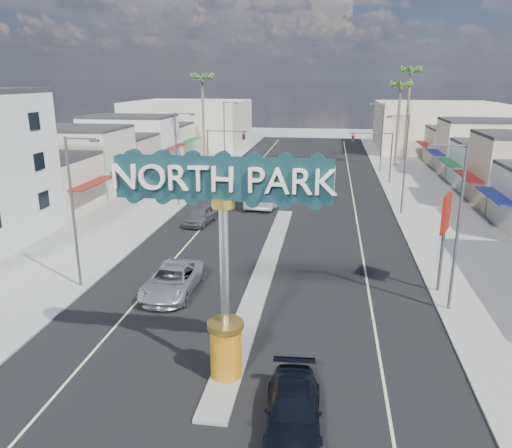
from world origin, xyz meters
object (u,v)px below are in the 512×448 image
(streetlight_l_mid, at_px, (178,155))
(suv_right, at_px, (293,410))
(palm_left_far, at_px, (202,83))
(palm_right_mid, at_px, (401,89))
(city_bus, at_px, (270,185))
(traffic_signal_right, at_px, (376,147))
(gateway_sign, at_px, (224,245))
(streetlight_l_near, at_px, (75,206))
(car_parked_left, at_px, (201,215))
(bank_pylon_sign, at_px, (445,219))
(palm_right_far, at_px, (411,76))
(traffic_signal_left, at_px, (222,144))
(suv_left, at_px, (173,280))
(streetlight_l_far, at_px, (225,131))
(streetlight_r_near, at_px, (455,220))
(streetlight_r_mid, at_px, (403,160))

(streetlight_l_mid, bearing_deg, suv_right, -66.32)
(palm_left_far, xyz_separation_m, palm_right_mid, (26.00, 6.00, -0.90))
(city_bus, bearing_deg, palm_left_far, 129.61)
(traffic_signal_right, relative_size, palm_left_far, 0.46)
(gateway_sign, height_order, suv_right, gateway_sign)
(gateway_sign, relative_size, streetlight_l_near, 1.02)
(car_parked_left, xyz_separation_m, bank_pylon_sign, (17.36, -11.90, 3.70))
(palm_right_far, xyz_separation_m, bank_pylon_sign, (-4.51, -49.58, -7.90))
(traffic_signal_left, relative_size, bank_pylon_sign, 1.04)
(gateway_sign, height_order, traffic_signal_right, gateway_sign)
(streetlight_l_near, bearing_deg, suv_left, -0.12)
(bank_pylon_sign, bearing_deg, suv_left, -150.25)
(palm_right_far, bearing_deg, gateway_sign, -104.03)
(traffic_signal_right, xyz_separation_m, suv_left, (-14.03, -34.01, -3.47))
(streetlight_l_mid, distance_m, streetlight_l_far, 22.00)
(streetlight_r_near, bearing_deg, traffic_signal_left, 119.99)
(streetlight_l_far, xyz_separation_m, streetlight_r_near, (20.87, -42.00, 0.00))
(traffic_signal_right, bearing_deg, palm_right_far, 72.10)
(traffic_signal_right, relative_size, palm_right_mid, 0.50)
(city_bus, bearing_deg, streetlight_l_near, -104.02)
(traffic_signal_left, distance_m, palm_left_far, 10.14)
(streetlight_r_near, relative_size, palm_left_far, 0.69)
(palm_right_far, bearing_deg, streetlight_l_near, -116.06)
(palm_right_mid, height_order, bank_pylon_sign, palm_right_mid)
(gateway_sign, bearing_deg, suv_right, -40.76)
(traffic_signal_left, distance_m, streetlight_r_mid, 24.11)
(palm_left_far, relative_size, palm_right_mid, 1.08)
(streetlight_l_mid, xyz_separation_m, palm_left_far, (-2.57, 20.00, 6.43))
(streetlight_l_mid, bearing_deg, streetlight_r_mid, 0.00)
(streetlight_l_near, height_order, suv_right, streetlight_l_near)
(streetlight_l_mid, relative_size, streetlight_r_mid, 1.00)
(traffic_signal_left, xyz_separation_m, car_parked_left, (2.32, -19.68, -3.49))
(traffic_signal_left, bearing_deg, streetlight_l_mid, -95.10)
(traffic_signal_right, relative_size, streetlight_l_near, 0.67)
(bank_pylon_sign, bearing_deg, traffic_signal_right, 113.12)
(streetlight_r_near, xyz_separation_m, suv_right, (-7.45, -10.59, -4.36))
(streetlight_l_mid, bearing_deg, streetlight_l_near, -90.00)
(car_parked_left, bearing_deg, bank_pylon_sign, -27.42)
(palm_left_far, bearing_deg, palm_right_far, 23.20)
(suv_right, bearing_deg, car_parked_left, 108.00)
(palm_left_far, xyz_separation_m, car_parked_left, (6.14, -25.69, -10.72))
(bank_pylon_sign, bearing_deg, car_parked_left, 166.32)
(streetlight_l_far, distance_m, bank_pylon_sign, 44.78)
(gateway_sign, distance_m, suv_left, 10.67)
(car_parked_left, bearing_deg, streetlight_r_mid, 25.20)
(streetlight_r_mid, xyz_separation_m, car_parked_left, (-17.30, -5.69, -4.29))
(streetlight_l_mid, distance_m, city_bus, 9.86)
(gateway_sign, xyz_separation_m, city_bus, (-2.00, 31.75, -4.36))
(palm_left_far, bearing_deg, streetlight_r_mid, -40.48)
(gateway_sign, xyz_separation_m, car_parked_left, (-6.86, 22.34, -5.15))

